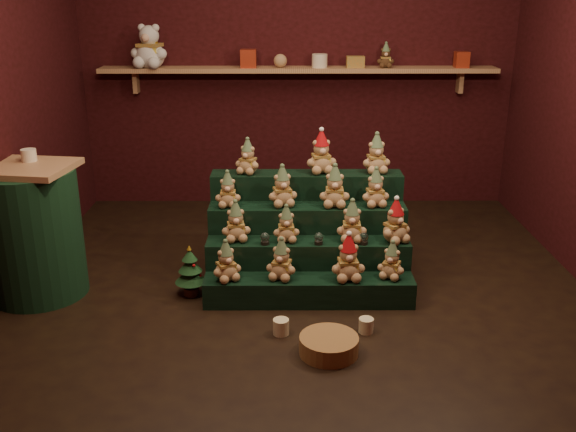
{
  "coord_description": "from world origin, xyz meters",
  "views": [
    {
      "loc": [
        -0.11,
        -4.06,
        2.0
      ],
      "look_at": [
        -0.1,
        0.25,
        0.46
      ],
      "focal_mm": 40.0,
      "sensor_mm": 36.0,
      "label": 1
    }
  ],
  "objects_px": {
    "wicker_basket": "(329,345)",
    "brown_bear": "(386,55)",
    "snow_globe_b": "(319,238)",
    "mug_right": "(366,325)",
    "snow_globe_a": "(265,238)",
    "mug_left": "(281,327)",
    "snow_globe_c": "(364,238)",
    "white_bear": "(149,40)",
    "side_table": "(33,232)",
    "riser_tier_front": "(309,291)",
    "mini_christmas_tree": "(190,271)"
  },
  "relations": [
    {
      "from": "wicker_basket",
      "to": "brown_bear",
      "type": "distance_m",
      "value": 3.07
    },
    {
      "from": "snow_globe_b",
      "to": "mug_right",
      "type": "xyz_separation_m",
      "value": [
        0.27,
        -0.55,
        -0.36
      ]
    },
    {
      "from": "snow_globe_a",
      "to": "mug_left",
      "type": "height_order",
      "value": "snow_globe_a"
    },
    {
      "from": "snow_globe_a",
      "to": "snow_globe_c",
      "type": "xyz_separation_m",
      "value": [
        0.67,
        0.0,
        0.0
      ]
    },
    {
      "from": "snow_globe_b",
      "to": "white_bear",
      "type": "bearing_deg",
      "value": 127.52
    },
    {
      "from": "side_table",
      "to": "riser_tier_front",
      "type": "bearing_deg",
      "value": 3.68
    },
    {
      "from": "wicker_basket",
      "to": "brown_bear",
      "type": "bearing_deg",
      "value": 76.28
    },
    {
      "from": "brown_bear",
      "to": "mug_left",
      "type": "bearing_deg",
      "value": -108.65
    },
    {
      "from": "mug_right",
      "to": "mug_left",
      "type": "bearing_deg",
      "value": -177.7
    },
    {
      "from": "snow_globe_b",
      "to": "snow_globe_c",
      "type": "xyz_separation_m",
      "value": [
        0.31,
        -0.0,
        0.0
      ]
    },
    {
      "from": "snow_globe_c",
      "to": "riser_tier_front",
      "type": "bearing_deg",
      "value": -156.86
    },
    {
      "from": "side_table",
      "to": "white_bear",
      "type": "bearing_deg",
      "value": 84.05
    },
    {
      "from": "snow_globe_c",
      "to": "wicker_basket",
      "type": "xyz_separation_m",
      "value": [
        -0.28,
        -0.8,
        -0.35
      ]
    },
    {
      "from": "wicker_basket",
      "to": "mini_christmas_tree",
      "type": "bearing_deg",
      "value": 139.75
    },
    {
      "from": "snow_globe_b",
      "to": "mini_christmas_tree",
      "type": "distance_m",
      "value": 0.9
    },
    {
      "from": "brown_bear",
      "to": "snow_globe_c",
      "type": "bearing_deg",
      "value": -99.06
    },
    {
      "from": "riser_tier_front",
      "to": "mug_left",
      "type": "distance_m",
      "value": 0.45
    },
    {
      "from": "snow_globe_a",
      "to": "white_bear",
      "type": "xyz_separation_m",
      "value": [
        -1.07,
        1.87,
        1.16
      ]
    },
    {
      "from": "snow_globe_c",
      "to": "snow_globe_a",
      "type": "bearing_deg",
      "value": -180.0
    },
    {
      "from": "mug_right",
      "to": "wicker_basket",
      "type": "distance_m",
      "value": 0.35
    },
    {
      "from": "mug_left",
      "to": "snow_globe_c",
      "type": "bearing_deg",
      "value": 45.76
    },
    {
      "from": "mini_christmas_tree",
      "to": "wicker_basket",
      "type": "xyz_separation_m",
      "value": [
        0.9,
        -0.76,
        -0.12
      ]
    },
    {
      "from": "white_bear",
      "to": "brown_bear",
      "type": "relative_size",
      "value": 2.22
    },
    {
      "from": "snow_globe_a",
      "to": "mug_right",
      "type": "bearing_deg",
      "value": -41.02
    },
    {
      "from": "snow_globe_a",
      "to": "mug_right",
      "type": "xyz_separation_m",
      "value": [
        0.63,
        -0.55,
        -0.36
      ]
    },
    {
      "from": "snow_globe_a",
      "to": "side_table",
      "type": "distance_m",
      "value": 1.56
    },
    {
      "from": "white_bear",
      "to": "wicker_basket",
      "type": "bearing_deg",
      "value": -48.05
    },
    {
      "from": "snow_globe_c",
      "to": "mug_right",
      "type": "height_order",
      "value": "snow_globe_c"
    },
    {
      "from": "riser_tier_front",
      "to": "mini_christmas_tree",
      "type": "bearing_deg",
      "value": 171.02
    },
    {
      "from": "riser_tier_front",
      "to": "mug_right",
      "type": "relative_size",
      "value": 15.23
    },
    {
      "from": "snow_globe_a",
      "to": "riser_tier_front",
      "type": "bearing_deg",
      "value": -28.5
    },
    {
      "from": "side_table",
      "to": "wicker_basket",
      "type": "bearing_deg",
      "value": -13.62
    },
    {
      "from": "snow_globe_a",
      "to": "snow_globe_c",
      "type": "distance_m",
      "value": 0.67
    },
    {
      "from": "snow_globe_b",
      "to": "brown_bear",
      "type": "distance_m",
      "value": 2.24
    },
    {
      "from": "snow_globe_a",
      "to": "snow_globe_b",
      "type": "height_order",
      "value": "snow_globe_a"
    },
    {
      "from": "mug_right",
      "to": "brown_bear",
      "type": "bearing_deg",
      "value": 80.48
    },
    {
      "from": "side_table",
      "to": "snow_globe_a",
      "type": "bearing_deg",
      "value": 8.63
    },
    {
      "from": "riser_tier_front",
      "to": "white_bear",
      "type": "xyz_separation_m",
      "value": [
        -1.37,
        2.03,
        1.47
      ]
    },
    {
      "from": "mini_christmas_tree",
      "to": "mug_right",
      "type": "height_order",
      "value": "mini_christmas_tree"
    },
    {
      "from": "mug_left",
      "to": "riser_tier_front",
      "type": "bearing_deg",
      "value": 66.05
    },
    {
      "from": "snow_globe_b",
      "to": "riser_tier_front",
      "type": "bearing_deg",
      "value": -113.37
    },
    {
      "from": "mug_left",
      "to": "brown_bear",
      "type": "distance_m",
      "value": 2.96
    },
    {
      "from": "snow_globe_a",
      "to": "side_table",
      "type": "xyz_separation_m",
      "value": [
        -1.56,
        -0.0,
        0.05
      ]
    },
    {
      "from": "snow_globe_c",
      "to": "mug_right",
      "type": "bearing_deg",
      "value": -93.64
    },
    {
      "from": "snow_globe_a",
      "to": "wicker_basket",
      "type": "height_order",
      "value": "snow_globe_a"
    },
    {
      "from": "wicker_basket",
      "to": "white_bear",
      "type": "bearing_deg",
      "value": 118.74
    },
    {
      "from": "side_table",
      "to": "wicker_basket",
      "type": "distance_m",
      "value": 2.14
    },
    {
      "from": "snow_globe_c",
      "to": "mug_left",
      "type": "distance_m",
      "value": 0.87
    },
    {
      "from": "mini_christmas_tree",
      "to": "wicker_basket",
      "type": "relative_size",
      "value": 1.07
    },
    {
      "from": "mug_right",
      "to": "snow_globe_b",
      "type": "bearing_deg",
      "value": 116.09
    }
  ]
}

